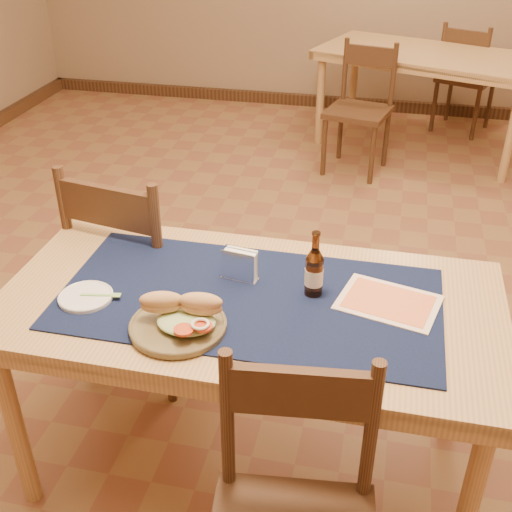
% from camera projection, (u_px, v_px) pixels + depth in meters
% --- Properties ---
extents(room, '(6.04, 7.04, 2.84)m').
position_uv_depth(room, '(297.00, 33.00, 2.37)').
color(room, olive).
rests_on(room, ground).
extents(main_table, '(1.60, 0.80, 0.75)m').
position_uv_depth(main_table, '(249.00, 320.00, 2.08)').
color(main_table, tan).
rests_on(main_table, ground).
extents(placemat, '(1.20, 0.60, 0.01)m').
position_uv_depth(placemat, '(249.00, 298.00, 2.03)').
color(placemat, '#10173B').
rests_on(placemat, main_table).
extents(baseboard, '(6.00, 7.00, 0.10)m').
position_uv_depth(baseboard, '(288.00, 325.00, 3.07)').
color(baseboard, '#4B2E1B').
rests_on(baseboard, ground).
extents(back_table, '(1.79, 1.28, 0.75)m').
position_uv_depth(back_table, '(429.00, 64.00, 4.81)').
color(back_table, tan).
rests_on(back_table, ground).
extents(chair_main_far, '(0.54, 0.54, 1.00)m').
position_uv_depth(chair_main_far, '(140.00, 268.00, 2.63)').
color(chair_main_far, '#4B2E1B').
rests_on(chair_main_far, ground).
extents(chair_back_near, '(0.50, 0.50, 0.90)m').
position_uv_depth(chair_back_near, '(360.00, 107.00, 4.56)').
color(chair_back_near, '#4B2E1B').
rests_on(chair_back_near, ground).
extents(chair_back_far, '(0.54, 0.54, 0.89)m').
position_uv_depth(chair_back_far, '(465.00, 76.00, 5.25)').
color(chair_back_far, '#4B2E1B').
rests_on(chair_back_far, ground).
extents(sandwich_plate, '(0.29, 0.29, 0.11)m').
position_uv_depth(sandwich_plate, '(181.00, 320.00, 1.88)').
color(sandwich_plate, brown).
rests_on(sandwich_plate, placemat).
extents(side_plate, '(0.17, 0.17, 0.01)m').
position_uv_depth(side_plate, '(86.00, 296.00, 2.02)').
color(side_plate, white).
rests_on(side_plate, placemat).
extents(fork, '(0.13, 0.04, 0.00)m').
position_uv_depth(fork, '(104.00, 295.00, 2.02)').
color(fork, '#8BC56C').
rests_on(fork, side_plate).
extents(beer_bottle, '(0.06, 0.06, 0.22)m').
position_uv_depth(beer_bottle, '(314.00, 272.00, 2.01)').
color(beer_bottle, '#4B250D').
rests_on(beer_bottle, placemat).
extents(napkin_holder, '(0.13, 0.06, 0.11)m').
position_uv_depth(napkin_holder, '(240.00, 265.00, 2.10)').
color(napkin_holder, white).
rests_on(napkin_holder, placemat).
extents(menu_card, '(0.35, 0.29, 0.01)m').
position_uv_depth(menu_card, '(388.00, 302.00, 2.01)').
color(menu_card, '#FBDABE').
rests_on(menu_card, placemat).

